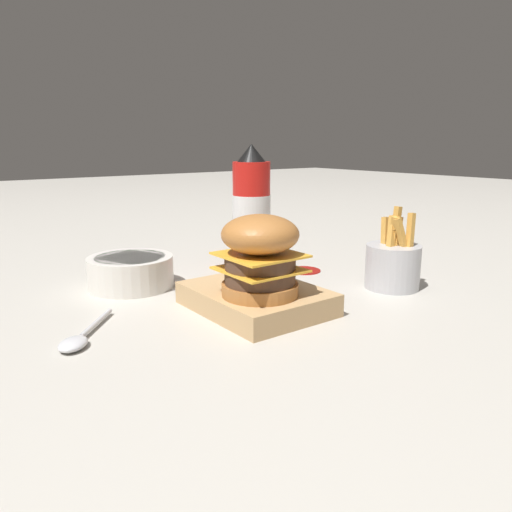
{
  "coord_description": "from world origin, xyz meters",
  "views": [
    {
      "loc": [
        0.59,
        -0.4,
        0.25
      ],
      "look_at": [
        0.01,
        0.04,
        0.08
      ],
      "focal_mm": 35.0,
      "sensor_mm": 36.0,
      "label": 1
    }
  ],
  "objects": [
    {
      "name": "ketchup_bottle",
      "position": [
        -0.22,
        0.19,
        0.11
      ],
      "size": [
        0.08,
        0.08,
        0.25
      ],
      "color": "red",
      "rests_on": "ground_plane"
    },
    {
      "name": "ketchup_puddle",
      "position": [
        -0.12,
        0.25,
        0.0
      ],
      "size": [
        0.07,
        0.07,
        0.0
      ],
      "color": "#9E140F",
      "rests_on": "ground_plane"
    },
    {
      "name": "spoon",
      "position": [
        -0.02,
        -0.23,
        0.01
      ],
      "size": [
        0.13,
        0.11,
        0.01
      ],
      "rotation": [
        0.0,
        0.0,
        5.56
      ],
      "color": "silver",
      "rests_on": "ground_plane"
    },
    {
      "name": "side_bowl",
      "position": [
        -0.22,
        -0.07,
        0.03
      ],
      "size": [
        0.15,
        0.15,
        0.06
      ],
      "color": "silver",
      "rests_on": "ground_plane"
    },
    {
      "name": "fries_basket",
      "position": [
        0.06,
        0.3,
        0.04
      ],
      "size": [
        0.09,
        0.09,
        0.14
      ],
      "color": "#B7B7BC",
      "rests_on": "ground_plane"
    },
    {
      "name": "burger",
      "position": [
        0.04,
        0.02,
        0.09
      ],
      "size": [
        0.11,
        0.11,
        0.12
      ],
      "color": "#AD6B33",
      "rests_on": "serving_board"
    },
    {
      "name": "serving_board",
      "position": [
        0.01,
        0.04,
        0.02
      ],
      "size": [
        0.21,
        0.16,
        0.03
      ],
      "color": "tan",
      "rests_on": "ground_plane"
    },
    {
      "name": "ground_plane",
      "position": [
        0.0,
        0.0,
        0.0
      ],
      "size": [
        6.0,
        6.0,
        0.0
      ],
      "primitive_type": "plane",
      "color": "#B7B2A8"
    }
  ]
}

